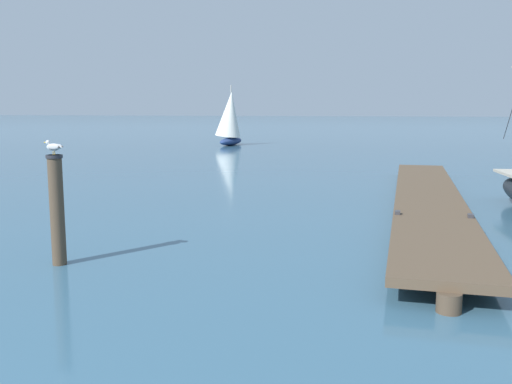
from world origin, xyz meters
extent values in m
cube|color=brown|center=(5.77, 15.34, 0.37)|extent=(2.29, 17.09, 0.16)
cylinder|color=#4C3D2D|center=(5.52, 6.82, 0.15)|extent=(0.36, 0.36, 0.29)
cylinder|color=#4C3D2D|center=(5.69, 12.50, 0.15)|extent=(0.36, 0.36, 0.29)
cylinder|color=#4C3D2D|center=(5.85, 18.18, 0.15)|extent=(0.36, 0.36, 0.29)
cylinder|color=#4C3D2D|center=(6.02, 23.86, 0.15)|extent=(0.36, 0.36, 0.29)
cube|color=#333338|center=(4.87, 11.95, 0.49)|extent=(0.13, 0.20, 0.08)
cube|color=#333338|center=(6.47, 11.91, 0.49)|extent=(0.13, 0.20, 0.08)
cylinder|color=#4C3D2D|center=(-1.31, 7.78, 1.03)|extent=(0.26, 0.26, 2.06)
cylinder|color=#28282D|center=(-1.31, 7.78, 2.03)|extent=(0.30, 0.30, 0.06)
cylinder|color=gold|center=(-1.31, 7.76, 2.09)|extent=(0.01, 0.01, 0.07)
cylinder|color=gold|center=(-1.31, 7.81, 2.09)|extent=(0.01, 0.01, 0.07)
ellipsoid|color=white|center=(-1.31, 7.78, 2.20)|extent=(0.28, 0.13, 0.13)
ellipsoid|color=silver|center=(-1.30, 7.73, 2.21)|extent=(0.24, 0.04, 0.09)
ellipsoid|color=#383838|center=(-1.19, 7.73, 2.20)|extent=(0.07, 0.03, 0.04)
ellipsoid|color=silver|center=(-1.29, 7.84, 2.21)|extent=(0.24, 0.04, 0.09)
ellipsoid|color=#383838|center=(-1.18, 7.83, 2.20)|extent=(0.07, 0.03, 0.04)
cone|color=white|center=(-1.16, 7.78, 2.20)|extent=(0.08, 0.07, 0.07)
sphere|color=white|center=(-1.43, 7.79, 2.28)|extent=(0.08, 0.08, 0.08)
cone|color=gold|center=(-1.48, 7.79, 2.28)|extent=(0.05, 0.03, 0.02)
ellipsoid|color=navy|center=(-7.43, 41.38, 0.30)|extent=(1.39, 4.02, 0.60)
cylinder|color=#B2ADA3|center=(-7.42, 41.48, 2.62)|extent=(0.08, 0.08, 4.05)
cone|color=silver|center=(-7.45, 41.13, 2.42)|extent=(2.46, 2.14, 3.63)
camera|label=1|loc=(4.59, -1.32, 2.90)|focal=39.48mm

